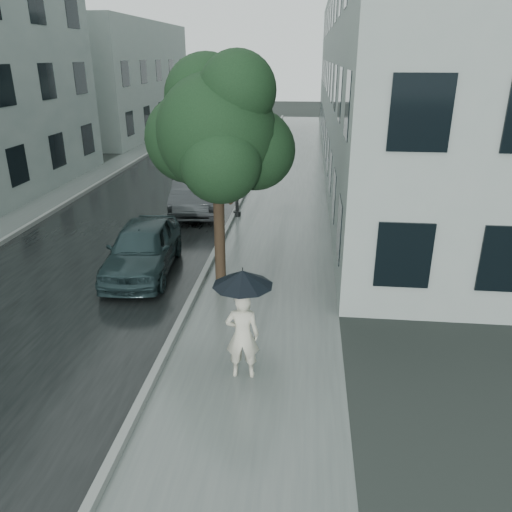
# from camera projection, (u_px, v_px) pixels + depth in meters

# --- Properties ---
(ground) EXTENTS (120.00, 120.00, 0.00)m
(ground) POSITION_uv_depth(u_px,v_px,m) (246.00, 346.00, 10.42)
(ground) COLOR black
(ground) RESTS_ON ground
(sidewalk) EXTENTS (3.50, 60.00, 0.01)m
(sidewalk) POSITION_uv_depth(u_px,v_px,m) (286.00, 197.00, 21.46)
(sidewalk) COLOR slate
(sidewalk) RESTS_ON ground
(kerb_near) EXTENTS (0.15, 60.00, 0.15)m
(kerb_near) POSITION_uv_depth(u_px,v_px,m) (244.00, 194.00, 21.61)
(kerb_near) COLOR slate
(kerb_near) RESTS_ON ground
(asphalt_road) EXTENTS (6.85, 60.00, 0.00)m
(asphalt_road) POSITION_uv_depth(u_px,v_px,m) (165.00, 193.00, 21.98)
(asphalt_road) COLOR black
(asphalt_road) RESTS_ON ground
(kerb_far) EXTENTS (0.15, 60.00, 0.15)m
(kerb_far) POSITION_uv_depth(u_px,v_px,m) (89.00, 190.00, 22.29)
(kerb_far) COLOR slate
(kerb_far) RESTS_ON ground
(sidewalk_far) EXTENTS (1.70, 60.00, 0.01)m
(sidewalk_far) POSITION_uv_depth(u_px,v_px,m) (69.00, 191.00, 22.41)
(sidewalk_far) COLOR #4C5451
(sidewalk_far) RESTS_ON ground
(building_near) EXTENTS (7.02, 36.00, 9.00)m
(building_near) POSITION_uv_depth(u_px,v_px,m) (394.00, 79.00, 26.19)
(building_near) COLOR gray
(building_near) RESTS_ON ground
(building_far_b) EXTENTS (7.02, 18.00, 8.00)m
(building_far_b) POSITION_uv_depth(u_px,v_px,m) (115.00, 79.00, 37.93)
(building_far_b) COLOR gray
(building_far_b) RESTS_ON ground
(pedestrian) EXTENTS (0.65, 0.45, 1.72)m
(pedestrian) POSITION_uv_depth(u_px,v_px,m) (242.00, 335.00, 9.17)
(pedestrian) COLOR beige
(pedestrian) RESTS_ON sidewalk
(umbrella) EXTENTS (1.10, 1.10, 1.30)m
(umbrella) POSITION_uv_depth(u_px,v_px,m) (243.00, 278.00, 8.69)
(umbrella) COLOR black
(umbrella) RESTS_ON ground
(street_tree) EXTENTS (3.79, 3.44, 5.82)m
(street_tree) POSITION_uv_depth(u_px,v_px,m) (217.00, 130.00, 12.05)
(street_tree) COLOR #332619
(street_tree) RESTS_ON ground
(lamp_post) EXTENTS (0.84, 0.37, 5.40)m
(lamp_post) POSITION_uv_depth(u_px,v_px,m) (232.00, 133.00, 17.74)
(lamp_post) COLOR black
(lamp_post) RESTS_ON ground
(car_near) EXTENTS (2.03, 4.31, 1.43)m
(car_near) POSITION_uv_depth(u_px,v_px,m) (143.00, 247.00, 13.78)
(car_near) COLOR #1B2C2E
(car_near) RESTS_ON ground
(car_far) EXTENTS (2.24, 4.87, 1.55)m
(car_far) POSITION_uv_depth(u_px,v_px,m) (196.00, 190.00, 19.37)
(car_far) COLOR #272A2C
(car_far) RESTS_ON ground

